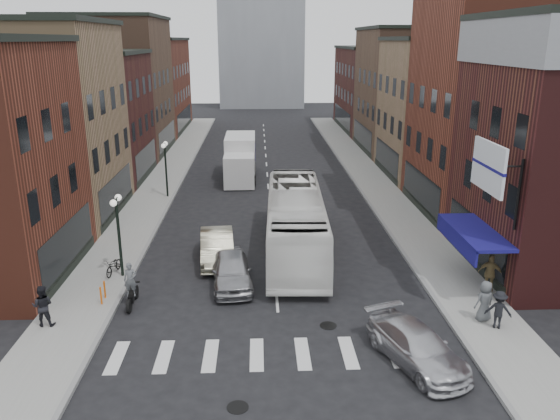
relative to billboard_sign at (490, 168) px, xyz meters
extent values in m
plane|color=black|center=(-8.59, -0.50, -6.13)|extent=(160.00, 160.00, 0.00)
cube|color=gray|center=(-17.09, 21.50, -6.06)|extent=(3.00, 74.00, 0.15)
cube|color=gray|center=(-0.09, 21.50, -6.06)|extent=(3.00, 74.00, 0.15)
cube|color=gray|center=(-15.59, 21.50, -6.13)|extent=(0.20, 74.00, 0.16)
cube|color=gray|center=(-1.59, 21.50, -6.13)|extent=(0.20, 74.00, 0.16)
cube|color=silver|center=(-8.59, -3.50, -6.13)|extent=(12.00, 2.20, 0.01)
cube|color=black|center=(-18.61, 4.00, -4.53)|extent=(0.08, 7.20, 2.20)
cube|color=#937551|center=(-23.59, 13.50, -0.13)|extent=(10.00, 10.00, 12.00)
cube|color=black|center=(-18.61, 13.50, -4.53)|extent=(0.08, 8.00, 2.20)
cube|color=black|center=(-23.59, 13.50, 6.02)|extent=(10.30, 10.20, 0.30)
cube|color=#3E1616|center=(-23.59, 23.50, -1.13)|extent=(10.00, 10.00, 10.00)
cube|color=black|center=(-18.61, 23.50, -4.53)|extent=(0.08, 8.00, 2.20)
cube|color=black|center=(-23.59, 23.50, 4.02)|extent=(10.30, 10.20, 0.30)
cube|color=brown|center=(-23.59, 34.50, 0.37)|extent=(10.00, 12.00, 13.00)
cube|color=black|center=(-18.61, 34.50, -4.53)|extent=(0.08, 9.60, 2.20)
cube|color=black|center=(-23.59, 34.50, 7.02)|extent=(10.30, 12.20, 0.30)
cube|color=maroon|center=(-23.59, 48.50, -0.63)|extent=(10.00, 16.00, 11.00)
cube|color=black|center=(-18.61, 48.50, -4.53)|extent=(0.08, 12.80, 2.20)
cube|color=black|center=(-23.59, 48.50, 5.02)|extent=(10.30, 16.20, 0.30)
cube|color=black|center=(1.43, 4.00, -4.53)|extent=(0.08, 7.20, 2.20)
cube|color=maroon|center=(6.41, 13.50, 0.87)|extent=(10.00, 10.00, 14.00)
cube|color=black|center=(1.43, 13.50, -4.53)|extent=(0.08, 8.00, 2.20)
cube|color=#937551|center=(6.41, 23.50, -0.63)|extent=(10.00, 10.00, 11.00)
cube|color=black|center=(1.43, 23.50, -4.53)|extent=(0.08, 8.00, 2.20)
cube|color=black|center=(6.41, 23.50, 5.02)|extent=(10.30, 10.20, 0.30)
cube|color=brown|center=(6.41, 34.50, -0.13)|extent=(10.00, 12.00, 12.00)
cube|color=black|center=(1.43, 34.50, -4.53)|extent=(0.08, 9.60, 2.20)
cube|color=black|center=(6.41, 34.50, 6.02)|extent=(10.30, 12.20, 0.30)
cube|color=#3E1616|center=(6.41, 48.50, -1.13)|extent=(10.00, 16.00, 10.00)
cube|color=black|center=(1.43, 48.50, -4.53)|extent=(0.08, 12.80, 2.20)
cube|color=black|center=(6.41, 48.50, 4.02)|extent=(10.30, 16.20, 0.30)
cube|color=navy|center=(0.51, 2.00, -3.43)|extent=(1.80, 5.00, 0.15)
cube|color=navy|center=(-0.34, 2.00, -3.78)|extent=(0.10, 5.00, 0.70)
cylinder|color=black|center=(1.31, 0.00, -1.13)|extent=(0.12, 0.12, 3.00)
cylinder|color=black|center=(0.61, 0.00, 0.07)|extent=(1.40, 0.08, 0.08)
cube|color=silver|center=(-0.09, 0.00, 0.07)|extent=(0.12, 3.00, 2.00)
cylinder|color=black|center=(-15.99, 3.50, -4.13)|extent=(0.14, 0.14, 4.00)
cylinder|color=black|center=(-15.99, 3.50, -2.13)|extent=(0.06, 0.90, 0.06)
sphere|color=white|center=(-15.99, 3.05, -2.18)|extent=(0.32, 0.32, 0.32)
sphere|color=white|center=(-15.99, 3.95, -2.18)|extent=(0.32, 0.32, 0.32)
cylinder|color=black|center=(-15.99, 17.50, -4.13)|extent=(0.14, 0.14, 4.00)
cylinder|color=black|center=(-15.99, 17.50, -2.13)|extent=(0.06, 0.90, 0.06)
sphere|color=white|center=(-15.99, 17.05, -2.18)|extent=(0.32, 0.32, 0.32)
sphere|color=white|center=(-15.99, 17.95, -2.18)|extent=(0.32, 0.32, 0.32)
cylinder|color=#D8590C|center=(-16.19, 0.50, -5.58)|extent=(0.08, 0.08, 0.80)
cylinder|color=#D8590C|center=(-16.19, 1.10, -5.58)|extent=(0.08, 0.08, 0.80)
cube|color=silver|center=(-10.83, 20.38, -4.82)|extent=(2.35, 2.54, 2.44)
cube|color=black|center=(-10.83, 20.38, -4.57)|extent=(2.38, 1.37, 1.07)
cube|color=silver|center=(-10.83, 24.09, -4.08)|extent=(2.45, 5.08, 2.83)
cube|color=navy|center=(-10.83, 24.09, -4.08)|extent=(2.48, 1.96, 1.17)
cube|color=black|center=(-10.83, 23.89, -5.69)|extent=(2.16, 6.35, 0.34)
cylinder|color=black|center=(-11.95, 20.57, -5.69)|extent=(0.27, 0.88, 0.88)
cylinder|color=black|center=(-9.71, 20.57, -5.69)|extent=(0.27, 0.88, 0.88)
cylinder|color=black|center=(-11.95, 23.89, -5.69)|extent=(0.27, 0.88, 0.88)
cylinder|color=black|center=(-9.71, 23.89, -5.69)|extent=(0.27, 0.88, 0.88)
cylinder|color=black|center=(-11.95, 25.84, -5.69)|extent=(0.27, 0.88, 0.88)
cylinder|color=black|center=(-9.71, 25.84, -5.69)|extent=(0.27, 0.88, 0.88)
cylinder|color=black|center=(-14.89, 1.32, -5.83)|extent=(0.13, 0.60, 0.60)
cylinder|color=black|center=(-14.89, -0.06, -5.83)|extent=(0.13, 0.60, 0.60)
cube|color=black|center=(-14.89, 0.63, -5.63)|extent=(0.33, 1.11, 0.32)
cube|color=black|center=(-14.89, 1.13, -5.26)|extent=(0.51, 0.10, 0.05)
imported|color=#595D61|center=(-14.89, 0.54, -4.87)|extent=(0.58, 0.41, 1.51)
imported|color=white|center=(-7.39, 6.60, -4.40)|extent=(3.38, 12.53, 3.46)
imported|color=#A2A1A6|center=(-10.66, 2.50, -5.37)|extent=(2.27, 4.66, 1.53)
imported|color=#A9A489|center=(-11.54, 5.50, -5.34)|extent=(2.09, 4.92, 1.58)
imported|color=silver|center=(-3.79, -4.26, -5.46)|extent=(3.40, 4.99, 1.34)
imported|color=black|center=(-16.44, 3.75, -5.57)|extent=(0.82, 1.66, 0.83)
imported|color=black|center=(-17.96, -1.24, -5.13)|extent=(0.84, 0.50, 1.70)
imported|color=black|center=(0.05, -2.16, -5.20)|extent=(1.12, 0.83, 1.56)
imported|color=olive|center=(1.01, 1.00, -5.08)|extent=(1.19, 0.99, 1.81)
imported|color=#54585B|center=(-0.27, -1.54, -5.13)|extent=(0.96, 0.78, 1.71)
camera|label=1|loc=(-9.34, -21.08, 4.96)|focal=35.00mm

